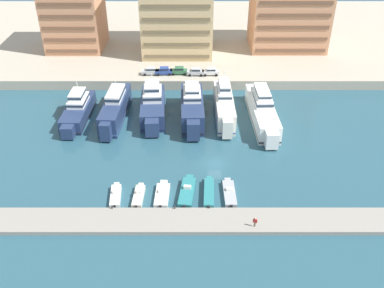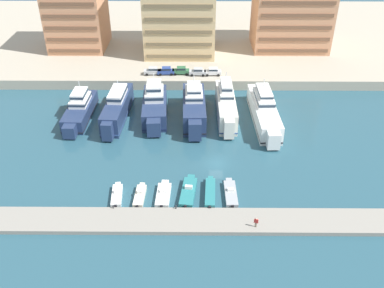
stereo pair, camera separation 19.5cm
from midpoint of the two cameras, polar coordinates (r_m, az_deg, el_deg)
ground_plane at (r=77.17m, az=3.21°, el=-2.58°), size 400.00×400.00×0.00m
quay_promenade at (r=134.58m, az=2.02°, el=14.20°), size 180.00×70.00×2.36m
pier_dock at (r=65.19m, az=3.80°, el=-10.23°), size 120.00×5.26×0.69m
yacht_navy_far_left at (r=93.10m, az=-14.83°, el=4.49°), size 4.82×17.47×7.39m
yacht_navy_left at (r=91.02m, az=-10.04°, el=4.75°), size 4.76×19.42×7.59m
yacht_navy_mid_left at (r=90.91m, az=-5.09°, el=5.19°), size 5.78×17.91×8.72m
yacht_navy_center_left at (r=89.42m, az=0.18°, el=4.93°), size 5.00×18.73×8.72m
yacht_ivory_center at (r=90.71m, az=4.45°, el=5.31°), size 3.84×19.75×9.01m
yacht_white_center_right at (r=90.01m, az=9.49°, el=4.47°), size 5.04×22.62×8.29m
motorboat_white_far_left at (r=70.43m, az=-10.03°, el=-6.76°), size 2.02×6.11×1.26m
motorboat_cream_left at (r=69.81m, az=-7.01°, el=-6.86°), size 1.74×6.04×1.38m
motorboat_white_mid_left at (r=69.76m, az=-3.88°, el=-6.72°), size 2.36×6.80×1.18m
motorboat_teal_center_left at (r=69.96m, az=-0.53°, el=-6.38°), size 2.95×8.21×1.50m
motorboat_teal_center at (r=69.73m, az=2.39°, el=-6.53°), size 1.91×7.83×1.06m
motorboat_grey_center_right at (r=70.10m, az=5.11°, el=-6.54°), size 2.01×7.29×1.21m
car_silver_far_left at (r=105.18m, az=-5.37°, el=9.72°), size 4.15×2.03×1.80m
car_blue_left at (r=104.92m, az=-3.59°, el=9.74°), size 4.19×2.11×1.80m
car_green_mid_left at (r=104.93m, az=-1.59°, el=9.79°), size 4.13×1.97×1.80m
car_silver_center_left at (r=104.32m, az=0.67°, el=9.66°), size 4.14×1.99×1.80m
car_white_center at (r=104.52m, az=2.69°, el=9.67°), size 4.13×1.99×1.80m
apartment_block_far_left at (r=123.79m, az=-15.26°, el=16.51°), size 14.99×14.86×20.58m
apartment_block_left at (r=116.27m, az=-1.79°, el=18.39°), size 18.48×17.48×27.74m
apartment_block_mid_left at (r=121.79m, az=13.21°, el=18.13°), size 20.39×14.56×27.16m
pedestrian_near_edge at (r=63.71m, az=8.50°, el=-10.19°), size 0.63×0.36×1.69m
bollard_west at (r=67.51m, az=-10.52°, el=-8.24°), size 0.20×0.20×0.61m
bollard_west_mid at (r=66.42m, az=-2.20°, el=-8.39°), size 0.20×0.20×0.61m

